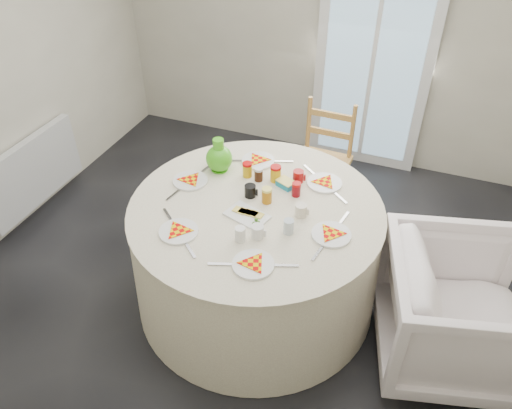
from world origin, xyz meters
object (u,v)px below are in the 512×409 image
(table, at_px, (256,255))
(radiator, at_px, (33,172))
(wooden_chair, at_px, (322,162))
(green_pitcher, at_px, (219,159))
(armchair, at_px, (459,313))

(table, bearing_deg, radiator, 173.11)
(radiator, bearing_deg, table, -6.89)
(wooden_chair, xyz_separation_m, green_pitcher, (-0.51, -0.81, 0.40))
(armchair, bearing_deg, table, 74.21)
(green_pitcher, bearing_deg, radiator, -178.57)
(table, bearing_deg, green_pitcher, 142.49)
(radiator, xyz_separation_m, wooden_chair, (2.17, 0.85, 0.09))
(wooden_chair, distance_m, armchair, 1.60)
(table, distance_m, wooden_chair, 1.11)
(radiator, relative_size, armchair, 1.15)
(radiator, bearing_deg, green_pitcher, 1.41)
(radiator, relative_size, green_pitcher, 4.37)
(radiator, relative_size, wooden_chair, 1.07)
(radiator, height_order, armchair, armchair)
(radiator, height_order, green_pitcher, green_pitcher)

